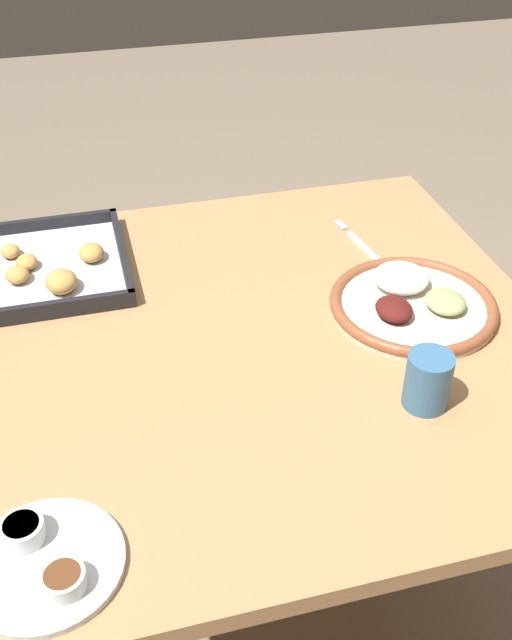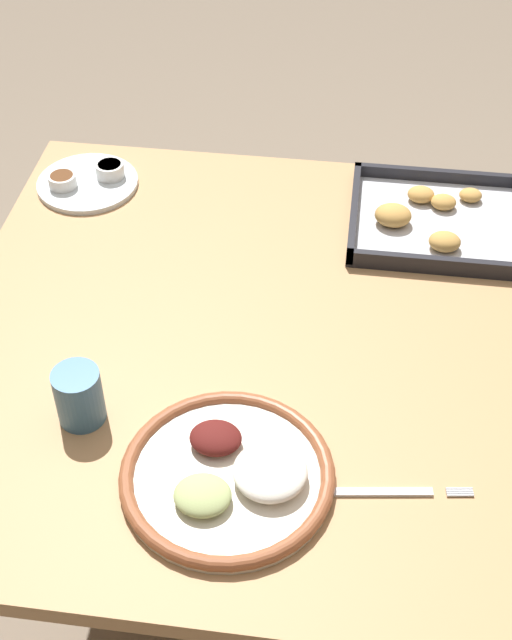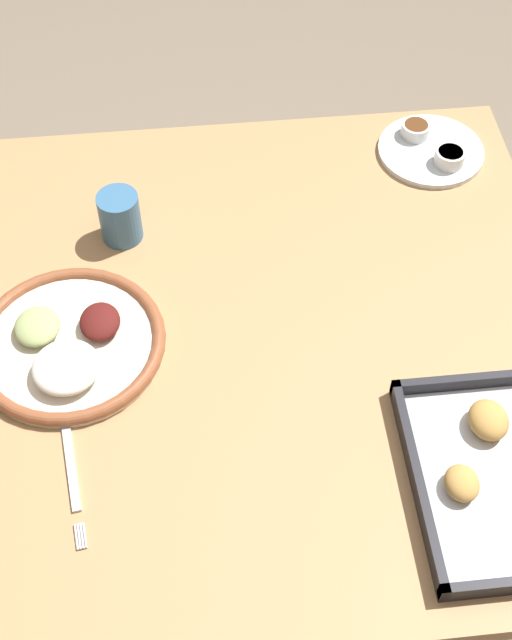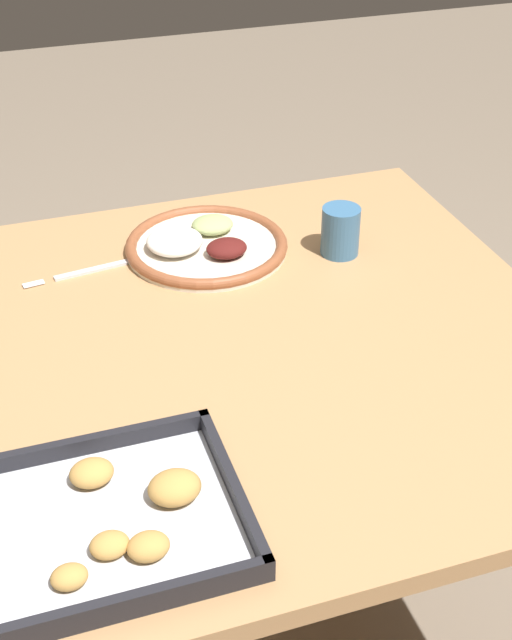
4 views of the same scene
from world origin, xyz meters
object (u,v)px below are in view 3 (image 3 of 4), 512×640
object	(u,v)px
fork	(71,463)
saucer_plate	(432,149)
dinner_plate	(69,346)
baking_tray	(511,471)
drinking_cup	(120,217)

from	to	relation	value
fork	saucer_plate	distance (m)	0.83
dinner_plate	baking_tray	xyz separation A→B (m)	(0.27, 0.59, -0.00)
saucer_plate	baking_tray	world-z (taller)	baking_tray
saucer_plate	baking_tray	xyz separation A→B (m)	(0.63, -0.04, 0.00)
dinner_plate	baking_tray	size ratio (longest dim) A/B	0.93
dinner_plate	saucer_plate	xyz separation A→B (m)	(-0.37, 0.62, -0.00)
dinner_plate	fork	bearing A→B (deg)	1.51
dinner_plate	drinking_cup	xyz separation A→B (m)	(-0.22, 0.08, 0.03)
saucer_plate	drinking_cup	distance (m)	0.56
dinner_plate	drinking_cup	distance (m)	0.24
drinking_cup	dinner_plate	bearing A→B (deg)	-19.72
baking_tray	drinking_cup	world-z (taller)	drinking_cup
drinking_cup	baking_tray	bearing A→B (deg)	45.85
dinner_plate	saucer_plate	size ratio (longest dim) A/B	1.53
fork	drinking_cup	size ratio (longest dim) A/B	2.62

